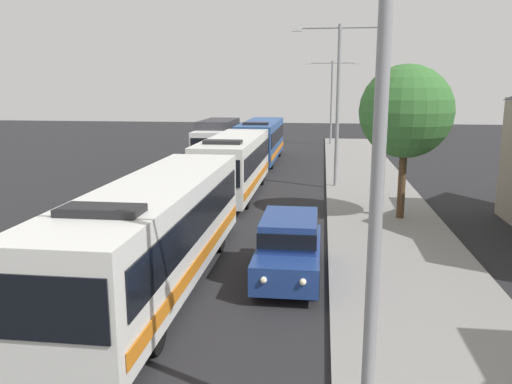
{
  "coord_description": "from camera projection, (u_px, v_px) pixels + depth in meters",
  "views": [
    {
      "loc": [
        3.3,
        -0.81,
        5.71
      ],
      "look_at": [
        1.08,
        16.44,
        2.11
      ],
      "focal_mm": 36.13,
      "sensor_mm": 36.0,
      "label": 1
    }
  ],
  "objects": [
    {
      "name": "white_suv",
      "position": [
        289.0,
        245.0,
        15.4
      ],
      "size": [
        1.86,
        4.61,
        1.9
      ],
      "color": "navy",
      "rests_on": "ground_plane"
    },
    {
      "name": "streetlamp_near",
      "position": [
        381.0,
        113.0,
        7.16
      ],
      "size": [
        5.4,
        0.28,
        8.56
      ],
      "color": "gray",
      "rests_on": "sidewalk"
    },
    {
      "name": "box_truck_oncoming",
      "position": [
        217.0,
        140.0,
        38.89
      ],
      "size": [
        2.35,
        7.51,
        3.15
      ],
      "color": "white",
      "rests_on": "ground_plane"
    },
    {
      "name": "bus_lead",
      "position": [
        157.0,
        229.0,
        14.66
      ],
      "size": [
        2.58,
        12.17,
        3.21
      ],
      "color": "silver",
      "rests_on": "ground_plane"
    },
    {
      "name": "bus_middle",
      "position": [
        261.0,
        139.0,
        39.13
      ],
      "size": [
        2.58,
        11.04,
        3.21
      ],
      "color": "#284C8C",
      "rests_on": "ground_plane"
    },
    {
      "name": "streetlamp_far",
      "position": [
        332.0,
        94.0,
        49.19
      ],
      "size": [
        5.17,
        0.28,
        7.86
      ],
      "color": "gray",
      "rests_on": "sidewalk"
    },
    {
      "name": "bus_second_in_line",
      "position": [
        234.0,
        163.0,
        27.3
      ],
      "size": [
        2.58,
        10.49,
        3.21
      ],
      "color": "silver",
      "rests_on": "ground_plane"
    },
    {
      "name": "streetlamp_mid",
      "position": [
        338.0,
        91.0,
        28.11
      ],
      "size": [
        5.17,
        0.28,
        8.79
      ],
      "color": "gray",
      "rests_on": "sidewalk"
    },
    {
      "name": "roadside_tree",
      "position": [
        406.0,
        112.0,
        21.22
      ],
      "size": [
        3.85,
        3.85,
        6.44
      ],
      "color": "#4C3823",
      "rests_on": "sidewalk"
    }
  ]
}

